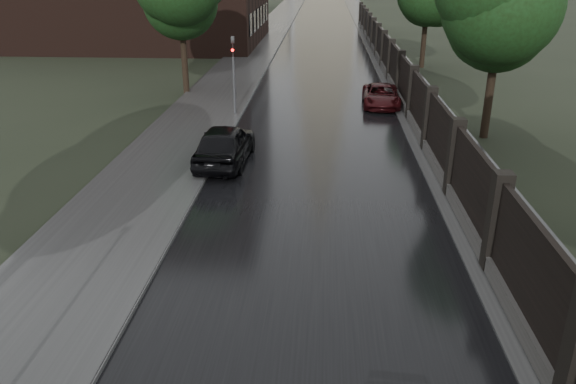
{
  "coord_description": "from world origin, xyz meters",
  "views": [
    {
      "loc": [
        0.19,
        -2.97,
        7.42
      ],
      "look_at": [
        -0.72,
        11.32,
        1.5
      ],
      "focal_mm": 35.0,
      "sensor_mm": 36.0,
      "label": 1
    }
  ],
  "objects_px": {
    "tree_left_far": "(180,2)",
    "traffic_light": "(234,69)",
    "tree_right_b": "(499,24)",
    "hatchback_left": "(225,144)",
    "car_right_far": "(381,96)"
  },
  "relations": [
    {
      "from": "tree_left_far",
      "to": "traffic_light",
      "type": "bearing_deg",
      "value": -53.53
    },
    {
      "from": "traffic_light",
      "to": "tree_left_far",
      "type": "bearing_deg",
      "value": 126.47
    },
    {
      "from": "tree_right_b",
      "to": "hatchback_left",
      "type": "bearing_deg",
      "value": -159.22
    },
    {
      "from": "traffic_light",
      "to": "car_right_far",
      "type": "distance_m",
      "value": 8.31
    },
    {
      "from": "traffic_light",
      "to": "tree_right_b",
      "type": "bearing_deg",
      "value": -14.24
    },
    {
      "from": "tree_left_far",
      "to": "hatchback_left",
      "type": "height_order",
      "value": "tree_left_far"
    },
    {
      "from": "hatchback_left",
      "to": "car_right_far",
      "type": "relative_size",
      "value": 1.11
    },
    {
      "from": "traffic_light",
      "to": "car_right_far",
      "type": "bearing_deg",
      "value": 19.2
    },
    {
      "from": "tree_left_far",
      "to": "hatchback_left",
      "type": "xyz_separation_m",
      "value": [
        4.4,
        -12.21,
        -4.45
      ]
    },
    {
      "from": "tree_left_far",
      "to": "car_right_far",
      "type": "relative_size",
      "value": 1.76
    },
    {
      "from": "traffic_light",
      "to": "hatchback_left",
      "type": "height_order",
      "value": "traffic_light"
    },
    {
      "from": "car_right_far",
      "to": "tree_left_far",
      "type": "bearing_deg",
      "value": 170.13
    },
    {
      "from": "tree_right_b",
      "to": "car_right_far",
      "type": "bearing_deg",
      "value": 126.17
    },
    {
      "from": "hatchback_left",
      "to": "car_right_far",
      "type": "distance_m",
      "value": 12.08
    },
    {
      "from": "tree_left_far",
      "to": "traffic_light",
      "type": "distance_m",
      "value": 6.84
    }
  ]
}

